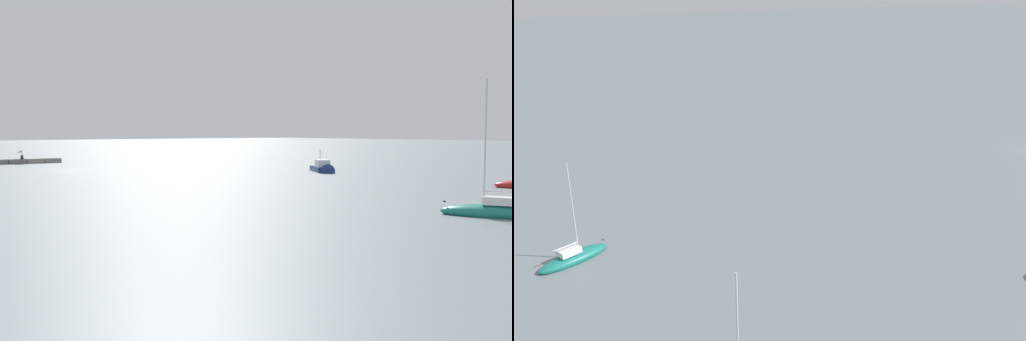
# 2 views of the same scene
# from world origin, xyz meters

# --- Properties ---
(sailboat_teal_near) EXTENTS (3.99, 5.97, 8.22)m
(sailboat_teal_near) POSITION_xyz_m (-4.30, 55.73, 0.29)
(sailboat_teal_near) COLOR #197266
(sailboat_teal_near) RESTS_ON ground_plane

